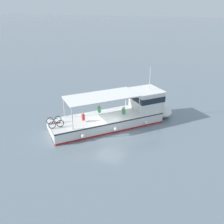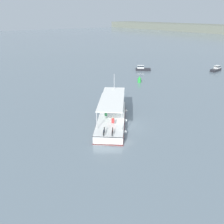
% 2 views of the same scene
% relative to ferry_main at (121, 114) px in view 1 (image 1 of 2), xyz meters
% --- Properties ---
extents(ground_plane, '(400.00, 400.00, 0.00)m').
position_rel_ferry_main_xyz_m(ground_plane, '(2.29, -0.08, -1.02)').
color(ground_plane, slate).
extents(ferry_main, '(11.63, 10.66, 5.32)m').
position_rel_ferry_main_xyz_m(ferry_main, '(0.00, 0.00, 0.00)').
color(ferry_main, white).
rests_on(ferry_main, ground).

